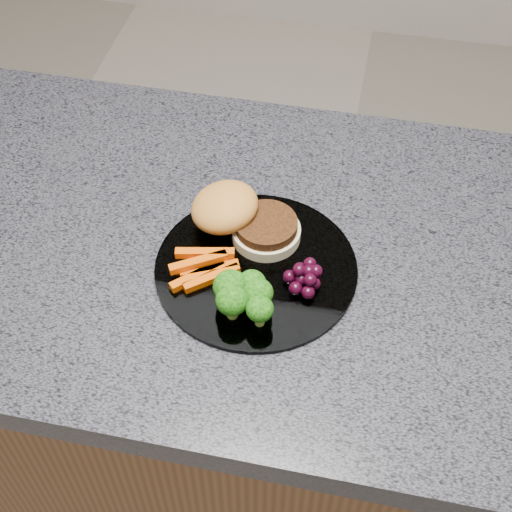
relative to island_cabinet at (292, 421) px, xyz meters
The scene contains 7 objects.
island_cabinet is the anchor object (origin of this frame).
countertop 0.45m from the island_cabinet, ahead, with size 1.20×0.60×0.04m, color #44454E.
plate 0.48m from the island_cabinet, 144.42° to the right, with size 0.26×0.26×0.01m, color white.
burger 0.51m from the island_cabinet, 168.99° to the left, with size 0.15×0.11×0.05m.
carrot_sticks 0.50m from the island_cabinet, 152.70° to the right, with size 0.09×0.08×0.02m.
broccoli 0.52m from the island_cabinet, 118.34° to the right, with size 0.08×0.07×0.05m.
grape_bunch 0.49m from the island_cabinet, 82.53° to the right, with size 0.05×0.05×0.03m.
Camera 1 is at (0.06, -0.61, 1.61)m, focal length 50.00 mm.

